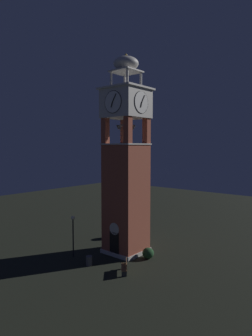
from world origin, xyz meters
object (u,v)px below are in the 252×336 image
at_px(clock_tower, 126,171).
at_px(lamp_post, 73,228).
at_px(trash_bin, 89,261).
at_px(park_bench, 125,267).

xyz_separation_m(clock_tower, lamp_post, (-2.87, -3.98, -5.05)).
height_order(clock_tower, trash_bin, clock_tower).
height_order(park_bench, lamp_post, lamp_post).
height_order(park_bench, trash_bin, park_bench).
relative_size(clock_tower, park_bench, 12.23).
bearing_deg(lamp_post, clock_tower, 54.27).
bearing_deg(park_bench, trash_bin, -165.20).
height_order(lamp_post, trash_bin, lamp_post).
xyz_separation_m(clock_tower, park_bench, (2.93, -3.61, -7.16)).
bearing_deg(clock_tower, trash_bin, -93.54).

